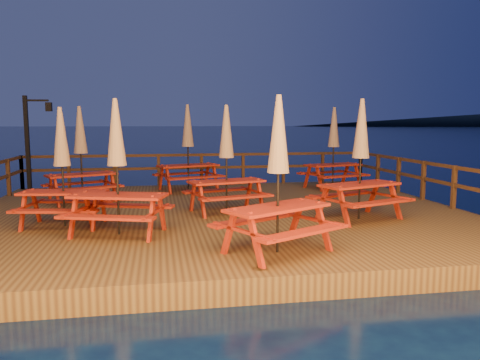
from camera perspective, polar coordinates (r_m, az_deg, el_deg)
The scene contains 13 objects.
ground at distance 11.62m, azimuth -2.46°, elevation -5.75°, with size 500.00×500.00×0.00m, color black.
deck at distance 11.57m, azimuth -2.47°, elevation -4.78°, with size 12.00×10.00×0.40m, color #493117.
deck_piles at distance 11.69m, azimuth -2.45°, elevation -7.18°, with size 11.44×9.44×1.40m.
railing at distance 13.16m, azimuth -3.50°, elevation 0.91°, with size 11.80×9.75×1.10m.
lamp_post at distance 16.27m, azimuth -24.01°, elevation 5.14°, with size 0.85×0.18×3.00m.
picnic_table_0 at distance 15.65m, azimuth 11.33°, elevation 4.04°, with size 2.20×1.97×2.65m.
picnic_table_1 at distance 13.37m, azimuth -18.83°, elevation 3.16°, with size 2.28×2.13×2.60m.
picnic_table_2 at distance 11.25m, azimuth -1.66°, elevation 2.82°, with size 2.12×1.90×2.58m.
picnic_table_3 at distance 9.27m, azimuth -14.77°, elevation 1.80°, with size 2.21×1.99×2.63m.
picnic_table_4 at distance 14.98m, azimuth -6.36°, elevation 4.13°, with size 2.30×2.08×2.72m.
picnic_table_5 at distance 7.75m, azimuth 4.67°, elevation 0.99°, with size 2.33×2.20×2.62m.
picnic_table_6 at distance 10.77m, azimuth 14.49°, elevation 2.69°, with size 2.30×2.11×2.69m.
picnic_table_7 at distance 10.37m, azimuth -20.85°, elevation 1.70°, with size 1.94×1.69×2.48m.
Camera 1 is at (-1.46, -11.23, 2.59)m, focal length 35.00 mm.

